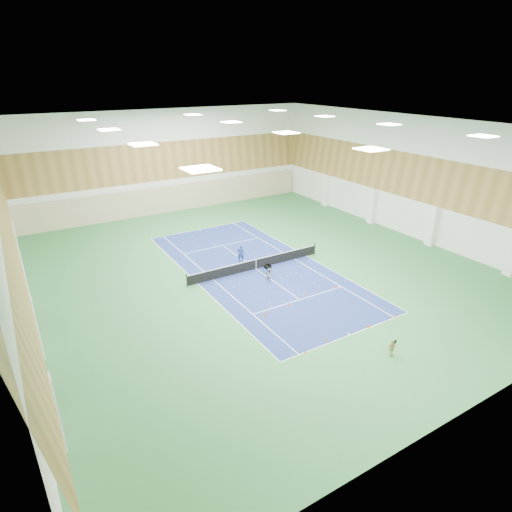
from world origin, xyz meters
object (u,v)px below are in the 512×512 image
(coach, at_px, (241,253))
(child_court, at_px, (270,275))
(ball_cart, at_px, (268,270))
(child_apron, at_px, (392,348))
(tennis_net, at_px, (256,263))

(coach, bearing_deg, child_court, 113.87)
(coach, height_order, ball_cart, coach)
(coach, xyz_separation_m, child_apron, (0.95, -16.82, -0.29))
(tennis_net, xyz_separation_m, child_apron, (0.59, -14.79, -0.01))
(tennis_net, relative_size, coach, 7.66)
(tennis_net, distance_m, ball_cart, 1.46)
(tennis_net, bearing_deg, child_apron, -87.73)
(tennis_net, xyz_separation_m, coach, (-0.37, 2.03, 0.29))
(tennis_net, bearing_deg, coach, 100.25)
(tennis_net, xyz_separation_m, ball_cart, (0.27, -1.44, -0.11))
(child_court, bearing_deg, ball_cart, 60.79)
(ball_cart, bearing_deg, tennis_net, 100.43)
(coach, height_order, child_apron, coach)
(ball_cart, bearing_deg, coach, 100.27)
(coach, height_order, child_court, coach)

